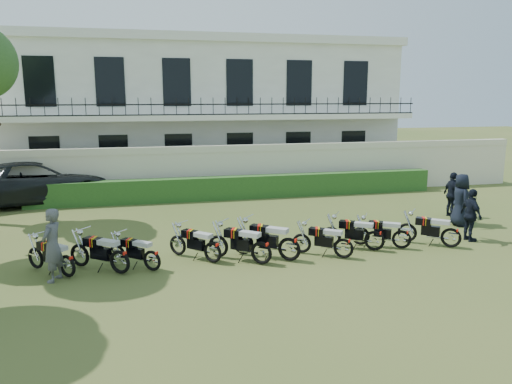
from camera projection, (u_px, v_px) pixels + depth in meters
ground at (257, 247)px, 15.05m from camera, size 100.00×100.00×0.00m
perimeter_wall at (216, 170)px, 22.47m from camera, size 30.00×0.35×2.30m
hedge at (242, 187)px, 22.06m from camera, size 18.00×0.60×1.00m
building at (199, 110)px, 27.68m from camera, size 20.40×9.60×7.40m
motorcycle_0 at (67, 261)px, 12.41m from camera, size 1.36×1.32×0.99m
motorcycle_1 at (120, 256)px, 12.63m from camera, size 1.60×1.26×1.06m
motorcycle_2 at (152, 256)px, 12.86m from camera, size 1.37×1.16×0.93m
motorcycle_3 at (213, 247)px, 13.49m from camera, size 1.34×1.35×0.99m
motorcycle_4 at (261, 247)px, 13.35m from camera, size 1.57×1.35×1.08m
motorcycle_5 at (289, 243)px, 13.61m from camera, size 1.70×1.35×1.13m
motorcycle_6 at (344, 243)px, 13.85m from camera, size 1.49×1.15×0.98m
motorcycle_7 at (375, 236)px, 14.54m from camera, size 1.60×1.12×1.02m
motorcycle_8 at (402, 235)px, 14.73m from camera, size 1.55×0.99×0.96m
motorcycle_9 at (451, 233)px, 14.84m from camera, size 1.48×1.28×1.02m
suv at (37, 182)px, 21.03m from camera, size 7.08×4.31×1.84m
inspector at (52, 245)px, 12.13m from camera, size 0.65×0.78×1.82m
officer_2 at (471, 215)px, 15.53m from camera, size 0.43×0.98×1.66m
officer_3 at (460, 200)px, 17.37m from camera, size 0.73×0.99×1.83m
officer_4 at (462, 201)px, 17.71m from camera, size 0.84×0.95×1.63m
officer_5 at (452, 195)px, 18.65m from camera, size 0.45×1.01×1.69m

